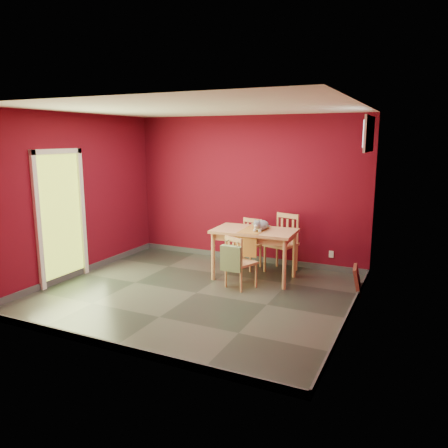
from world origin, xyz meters
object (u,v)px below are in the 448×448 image
at_px(chair_far_right, 283,242).
at_px(tote_bag, 231,258).
at_px(cat, 261,223).
at_px(chair_far_left, 248,243).
at_px(picture_frame, 357,280).
at_px(chair_near, 239,261).
at_px(dining_table, 254,236).

xyz_separation_m(chair_far_right, tote_bag, (-0.37, -1.35, 0.01)).
xyz_separation_m(tote_bag, cat, (0.20, 0.73, 0.42)).
relative_size(chair_far_left, cat, 1.96).
relative_size(chair_far_left, picture_frame, 2.05).
bearing_deg(picture_frame, chair_near, -162.74).
height_order(chair_far_right, tote_bag, chair_far_right).
xyz_separation_m(chair_near, tote_bag, (-0.05, -0.20, 0.09)).
bearing_deg(chair_near, tote_bag, -103.23).
distance_m(dining_table, chair_far_right, 0.72).
relative_size(dining_table, tote_bag, 2.97).
bearing_deg(chair_near, picture_frame, 17.26).
distance_m(chair_far_left, tote_bag, 1.31).
xyz_separation_m(chair_far_left, picture_frame, (1.99, -0.56, -0.24)).
relative_size(chair_far_left, chair_far_right, 0.88).
relative_size(tote_bag, cat, 1.02).
distance_m(chair_far_left, chair_far_right, 0.62).
relative_size(chair_far_right, chair_near, 1.21).
height_order(tote_bag, cat, cat).
bearing_deg(cat, picture_frame, 4.39).
bearing_deg(tote_bag, chair_near, 76.77).
relative_size(chair_far_right, tote_bag, 2.19).
height_order(chair_near, picture_frame, chair_near).
bearing_deg(dining_table, tote_bag, -96.86).
height_order(chair_far_right, picture_frame, chair_far_right).
distance_m(dining_table, chair_near, 0.61).
distance_m(dining_table, chair_far_left, 0.71).
height_order(dining_table, tote_bag, dining_table).
distance_m(chair_far_right, chair_near, 1.20).
xyz_separation_m(chair_far_right, picture_frame, (1.37, -0.63, -0.30)).
relative_size(chair_far_left, tote_bag, 1.92).
xyz_separation_m(chair_near, picture_frame, (1.70, 0.53, -0.22)).
distance_m(chair_far_right, picture_frame, 1.54).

